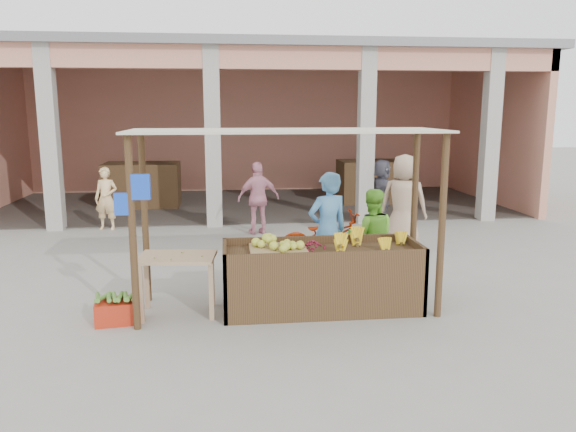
{
  "coord_description": "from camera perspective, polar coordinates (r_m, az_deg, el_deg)",
  "views": [
    {
      "loc": [
        -0.75,
        -7.09,
        2.64
      ],
      "look_at": [
        0.19,
        1.2,
        1.05
      ],
      "focal_mm": 35.0,
      "sensor_mm": 36.0,
      "label": 1
    }
  ],
  "objects": [
    {
      "name": "market_building",
      "position": [
        16.03,
        -3.65,
        11.0
      ],
      "size": [
        14.4,
        6.4,
        4.2
      ],
      "color": "tan",
      "rests_on": "ground"
    },
    {
      "name": "produce_sacks",
      "position": [
        13.34,
        9.11,
        0.51
      ],
      "size": [
        0.75,
        0.7,
        0.57
      ],
      "color": "maroon",
      "rests_on": "ground"
    },
    {
      "name": "plantain_bundle",
      "position": [
        7.4,
        -16.96,
        -7.88
      ],
      "size": [
        0.45,
        0.32,
        0.09
      ],
      "primitive_type": null,
      "color": "#528831",
      "rests_on": "red_crate"
    },
    {
      "name": "motorcycle",
      "position": [
        9.7,
        4.02,
        -2.13
      ],
      "size": [
        0.79,
        1.86,
        0.95
      ],
      "primitive_type": "imported",
      "rotation": [
        0.0,
        0.0,
        1.67
      ],
      "color": "#8B1E02",
      "rests_on": "ground"
    },
    {
      "name": "papaya_pile",
      "position": [
        7.35,
        -11.26,
        -3.16
      ],
      "size": [
        0.75,
        0.43,
        0.22
      ],
      "primitive_type": null,
      "color": "#45902F",
      "rests_on": "side_table"
    },
    {
      "name": "berry_heap",
      "position": [
        7.44,
        2.51,
        -2.99
      ],
      "size": [
        0.41,
        0.34,
        0.13
      ],
      "primitive_type": "ellipsoid",
      "color": "maroon",
      "rests_on": "fruit_stall"
    },
    {
      "name": "shopper_e",
      "position": [
        13.02,
        -17.99,
        1.82
      ],
      "size": [
        0.6,
        0.5,
        1.45
      ],
      "primitive_type": "imported",
      "rotation": [
        0.0,
        0.0,
        -0.17
      ],
      "color": "#EDC182",
      "rests_on": "ground"
    },
    {
      "name": "shopper_c",
      "position": [
        10.84,
        11.66,
        1.91
      ],
      "size": [
        1.15,
        0.98,
        2.01
      ],
      "primitive_type": "imported",
      "rotation": [
        0.0,
        0.0,
        2.7
      ],
      "color": "tan",
      "rests_on": "ground"
    },
    {
      "name": "ground",
      "position": [
        7.6,
        -0.4,
        -9.52
      ],
      "size": [
        60.0,
        60.0,
        0.0
      ],
      "primitive_type": "plane",
      "color": "gray",
      "rests_on": "ground"
    },
    {
      "name": "side_table",
      "position": [
        7.41,
        -11.19,
        -5.0
      ],
      "size": [
        1.03,
        0.74,
        0.79
      ],
      "rotation": [
        0.0,
        0.0,
        -0.1
      ],
      "color": "#A28161",
      "rests_on": "ground"
    },
    {
      "name": "vendor_green",
      "position": [
        8.54,
        8.46,
        -1.91
      ],
      "size": [
        0.81,
        0.55,
        1.56
      ],
      "primitive_type": "imported",
      "rotation": [
        0.0,
        0.0,
        2.97
      ],
      "color": "#6EC232",
      "rests_on": "ground"
    },
    {
      "name": "banana_heap",
      "position": [
        7.58,
        8.23,
        -2.61
      ],
      "size": [
        1.07,
        0.58,
        0.19
      ],
      "primitive_type": null,
      "color": "yellow",
      "rests_on": "fruit_stall"
    },
    {
      "name": "fruit_stall",
      "position": [
        7.54,
        3.41,
        -6.5
      ],
      "size": [
        2.6,
        0.95,
        0.8
      ],
      "primitive_type": "cube",
      "color": "#4C341E",
      "rests_on": "ground"
    },
    {
      "name": "shopper_d",
      "position": [
        13.24,
        9.51,
        2.64
      ],
      "size": [
        1.12,
        1.58,
        1.58
      ],
      "primitive_type": "imported",
      "rotation": [
        0.0,
        0.0,
        1.96
      ],
      "color": "#4A4855",
      "rests_on": "ground"
    },
    {
      "name": "stall_awning",
      "position": [
        7.21,
        -0.59,
        5.53
      ],
      "size": [
        4.09,
        1.35,
        2.39
      ],
      "color": "#4C341E",
      "rests_on": "ground"
    },
    {
      "name": "melon_tray",
      "position": [
        7.31,
        -1.02,
        -3.04
      ],
      "size": [
        0.74,
        0.64,
        0.2
      ],
      "color": "#967A4D",
      "rests_on": "fruit_stall"
    },
    {
      "name": "vendor_blue",
      "position": [
        8.32,
        4.05,
        -1.08
      ],
      "size": [
        0.82,
        0.7,
        1.86
      ],
      "primitive_type": "imported",
      "rotation": [
        0.0,
        0.0,
        3.45
      ],
      "color": "#4A88BF",
      "rests_on": "ground"
    },
    {
      "name": "red_crate",
      "position": [
        7.46,
        -16.88,
        -9.25
      ],
      "size": [
        0.59,
        0.46,
        0.28
      ],
      "primitive_type": "cube",
      "rotation": [
        0.0,
        0.0,
        0.13
      ],
      "color": "#AC2712",
      "rests_on": "ground"
    },
    {
      "name": "shopper_b",
      "position": [
        11.95,
        -3.03,
        2.06
      ],
      "size": [
        1.06,
        0.71,
        1.65
      ],
      "primitive_type": "imported",
      "rotation": [
        0.0,
        0.0,
        3.35
      ],
      "color": "pink",
      "rests_on": "ground"
    }
  ]
}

